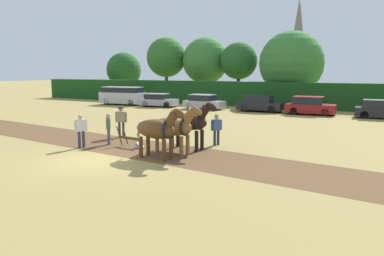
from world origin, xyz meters
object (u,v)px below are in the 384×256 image
at_px(tree_center, 239,61).
at_px(draft_horse_lead_left, 158,129).
at_px(parked_car_center_right, 310,106).
at_px(parked_car_center, 260,104).
at_px(tree_center_left, 205,61).
at_px(plow, 133,141).
at_px(parked_car_center_left, 204,102).
at_px(parked_van, 123,96).
at_px(tree_far_left, 124,70).
at_px(tree_left, 166,57).
at_px(draft_horse_lead_right, 174,127).
at_px(draft_horse_trail_left, 189,122).
at_px(tree_center_right, 291,63).
at_px(farmer_beside_team, 217,127).
at_px(farmer_onlooker_left, 81,129).
at_px(farmer_at_plow, 108,127).
at_px(parked_car_right, 380,110).
at_px(farmer_onlooker_right, 121,119).
at_px(church_spire, 298,42).
at_px(parked_car_left, 158,100).

relative_size(tree_center, draft_horse_lead_left, 2.66).
bearing_deg(parked_car_center_right, parked_car_center, 174.40).
relative_size(tree_center_left, plow, 4.93).
bearing_deg(plow, parked_car_center_left, 112.67).
bearing_deg(parked_van, tree_far_left, 123.39).
height_order(tree_left, draft_horse_lead_right, tree_left).
distance_m(tree_left, plow, 32.76).
bearing_deg(tree_center, tree_center_left, 168.87).
bearing_deg(parked_car_center_right, draft_horse_trail_left, -99.50).
height_order(tree_center_right, farmer_beside_team, tree_center_right).
distance_m(draft_horse_lead_left, farmer_onlooker_left, 4.68).
xyz_separation_m(tree_center_left, tree_center, (4.99, -0.98, -0.13)).
height_order(tree_center, plow, tree_center).
height_order(farmer_at_plow, parked_car_center, farmer_at_plow).
distance_m(tree_center_left, farmer_at_plow, 30.93).
bearing_deg(parked_car_right, tree_center, 145.70).
relative_size(draft_horse_lead_right, farmer_beside_team, 1.79).
distance_m(tree_left, tree_center_right, 16.86).
bearing_deg(draft_horse_trail_left, tree_center, 113.14).
xyz_separation_m(draft_horse_lead_left, draft_horse_lead_right, (0.13, 1.16, -0.02)).
bearing_deg(tree_center, farmer_beside_team, -70.85).
bearing_deg(farmer_onlooker_left, parked_car_center_left, 125.32).
distance_m(farmer_beside_team, parked_car_center, 16.94).
bearing_deg(tree_center_right, draft_horse_lead_right, -86.73).
distance_m(tree_far_left, plow, 38.33).
xyz_separation_m(parked_car_center_right, parked_car_right, (5.54, -0.01, -0.05)).
distance_m(tree_center_left, parked_van, 12.45).
bearing_deg(farmer_onlooker_right, farmer_beside_team, 68.74).
height_order(tree_center_left, church_spire, church_spire).
bearing_deg(tree_far_left, farmer_onlooker_left, -54.65).
bearing_deg(draft_horse_lead_left, tree_center_right, 99.28).
height_order(tree_center_right, plow, tree_center_right).
relative_size(tree_far_left, draft_horse_lead_right, 2.27).
xyz_separation_m(draft_horse_trail_left, plow, (-2.72, -0.87, -1.04)).
relative_size(parked_car_left, parked_car_center_left, 0.99).
relative_size(tree_center, parked_car_center_left, 1.70).
height_order(tree_left, parked_van, tree_left).
relative_size(draft_horse_lead_left, farmer_beside_team, 1.69).
bearing_deg(parked_van, parked_car_center_left, -4.01).
relative_size(church_spire, parked_car_center, 4.28).
relative_size(tree_center_right, farmer_beside_team, 5.12).
bearing_deg(draft_horse_trail_left, church_spire, 104.83).
distance_m(farmer_at_plow, farmer_onlooker_left, 1.44).
bearing_deg(tree_center_left, draft_horse_lead_right, -66.10).
height_order(farmer_onlooker_left, parked_car_right, farmer_onlooker_left).
xyz_separation_m(parked_car_left, parked_car_center, (11.08, 0.51, 0.03)).
relative_size(tree_far_left, tree_center, 0.90).
relative_size(tree_center_left, parked_car_center_left, 1.90).
bearing_deg(parked_van, plow, -54.35).
height_order(parked_van, parked_car_center, parked_van).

